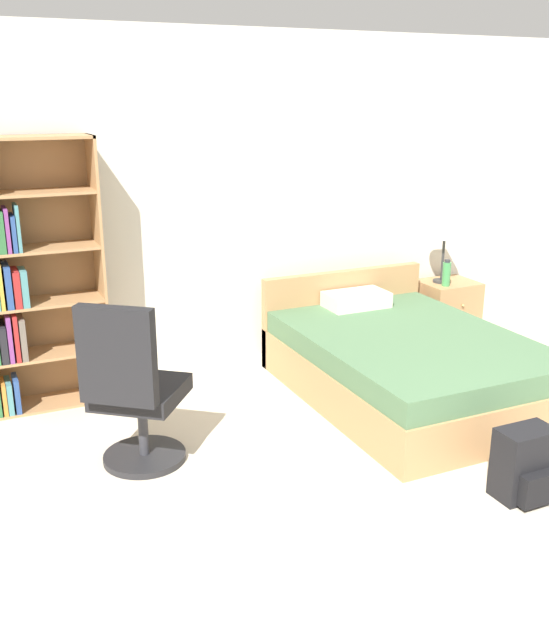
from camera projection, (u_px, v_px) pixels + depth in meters
wall_back at (276, 202)px, 5.71m from camera, size 9.00×0.06×2.60m
bookshelf at (23, 279)px, 4.82m from camera, size 0.83×0.34×1.87m
bed at (404, 362)px, 5.22m from camera, size 1.45×2.02×0.74m
office_chair at (133, 393)px, 4.11m from camera, size 0.71×0.72×1.05m
nightstand at (446, 311)px, 6.38m from camera, size 0.48×0.44×0.54m
table_lamp at (445, 229)px, 6.14m from camera, size 0.28×0.28×0.59m
water_bottle at (447, 274)px, 6.14m from camera, size 0.07×0.07×0.23m
backpack_black at (525, 465)px, 3.89m from camera, size 0.32×0.26×0.40m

